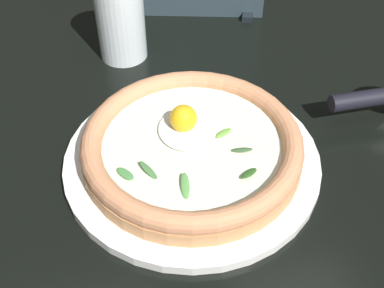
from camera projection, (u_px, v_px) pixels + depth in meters
ground_plane at (199, 177)px, 0.59m from camera, size 2.40×2.40×0.03m
pizza_plate at (192, 160)px, 0.58m from camera, size 0.30×0.30×0.01m
pizza at (192, 145)px, 0.56m from camera, size 0.25×0.25×0.05m
pizza_cutter at (377, 97)px, 0.62m from camera, size 0.02×0.14×0.07m
drinking_glass at (121, 24)px, 0.71m from camera, size 0.07×0.07×0.12m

